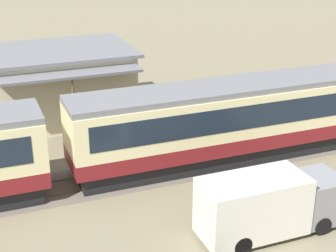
% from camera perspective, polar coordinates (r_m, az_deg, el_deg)
% --- Properties ---
extents(ground_plane, '(600.00, 600.00, 0.00)m').
position_cam_1_polar(ground_plane, '(27.57, -5.45, -4.69)').
color(ground_plane, '#7A7056').
extents(passenger_train, '(53.89, 3.21, 4.30)m').
position_cam_1_polar(passenger_train, '(27.89, 7.00, 0.91)').
color(passenger_train, maroon).
rests_on(passenger_train, ground_plane).
extents(railway_track, '(116.38, 3.60, 0.04)m').
position_cam_1_polar(railway_track, '(26.98, -2.96, -5.23)').
color(railway_track, '#665B51').
rests_on(railway_track, ground_plane).
extents(station_building, '(9.45, 8.22, 4.62)m').
position_cam_1_polar(station_building, '(34.39, -11.92, 4.64)').
color(station_building, beige).
rests_on(station_building, ground_plane).
extents(delivery_truck_grey, '(6.35, 2.14, 2.66)m').
position_cam_1_polar(delivery_truck_grey, '(21.96, 11.19, -8.48)').
color(delivery_truck_grey, gray).
rests_on(delivery_truck_grey, ground_plane).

